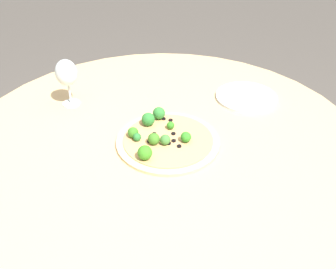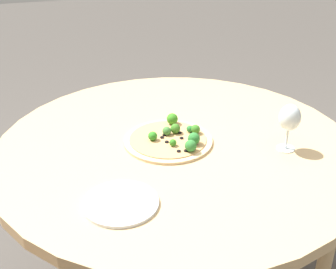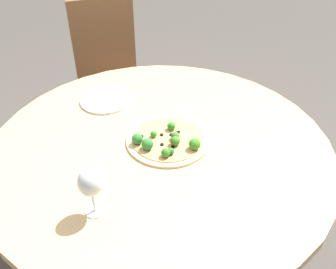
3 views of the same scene
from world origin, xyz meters
name	(u,v)px [view 2 (image 2 of 3)]	position (x,y,z in m)	size (l,w,h in m)	color
dining_table	(176,158)	(0.00, 0.00, 0.71)	(1.30, 1.30, 0.77)	tan
pizza	(171,138)	(0.01, -0.03, 0.78)	(0.32, 0.32, 0.06)	#DBBC89
wine_glass	(290,119)	(-0.36, 0.14, 0.89)	(0.08, 0.08, 0.17)	silver
plate_near	(121,203)	(0.26, 0.29, 0.78)	(0.23, 0.23, 0.01)	silver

